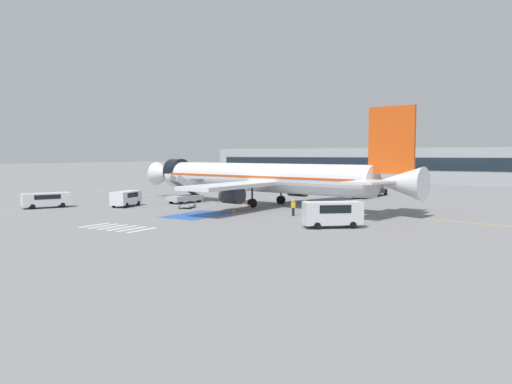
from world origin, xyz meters
TOP-DOWN VIEW (x-y plane):
  - ground_plane at (0.00, 0.00)m, footprint 600.00×600.00m
  - apron_leadline_yellow at (-0.80, 0.84)m, footprint 76.36×13.10m
  - apron_stand_patch_blue at (-0.80, -11.94)m, footprint 5.03×8.01m
  - apron_walkway_bar_0 at (-4.40, -23.29)m, footprint 0.44×3.60m
  - apron_walkway_bar_1 at (-3.20, -23.29)m, footprint 0.44×3.60m
  - apron_walkway_bar_2 at (-2.00, -23.29)m, footprint 0.44×3.60m
  - apron_walkway_bar_3 at (-0.80, -23.29)m, footprint 0.44×3.60m
  - apron_walkway_bar_4 at (0.40, -23.29)m, footprint 0.44×3.60m
  - apron_walkway_bar_5 at (1.60, -23.29)m, footprint 0.44×3.60m
  - airliner at (-0.13, 0.73)m, footprint 43.10×31.29m
  - boarding_stairs_forward at (-10.59, -1.97)m, footprint 2.97×5.48m
  - fuel_tanker at (7.95, 20.67)m, footprint 3.22×10.38m
  - service_van_0 at (-21.51, -15.76)m, footprint 4.25×5.89m
  - service_van_1 at (-14.13, -9.54)m, footprint 3.03×4.96m
  - service_van_2 at (15.48, -13.40)m, footprint 5.26×4.74m
  - baggage_cart at (-6.34, -6.96)m, footprint 2.31×2.96m
  - ground_crew_0 at (8.48, -4.20)m, footprint 0.49×0.42m
  - ground_crew_1 at (8.54, -7.37)m, footprint 0.43×0.48m
  - traffic_cone_0 at (1.51, -8.40)m, footprint 0.47×0.47m
  - traffic_cone_1 at (0.44, -3.29)m, footprint 0.55×0.55m
  - terminal_building at (7.65, 65.93)m, footprint 110.86×12.10m

SIDE VIEW (x-z plane):
  - ground_plane at x=0.00m, z-range 0.00..0.00m
  - apron_leadline_yellow at x=-0.80m, z-range 0.00..0.01m
  - apron_stand_patch_blue at x=-0.80m, z-range 0.00..0.01m
  - apron_walkway_bar_0 at x=-4.40m, z-range 0.00..0.01m
  - apron_walkway_bar_1 at x=-3.20m, z-range 0.00..0.01m
  - apron_walkway_bar_2 at x=-2.00m, z-range 0.00..0.01m
  - apron_walkway_bar_3 at x=-0.80m, z-range 0.00..0.01m
  - apron_walkway_bar_4 at x=0.40m, z-range 0.00..0.01m
  - apron_walkway_bar_5 at x=1.60m, z-range 0.00..0.01m
  - baggage_cart at x=-6.34m, z-range -0.18..0.69m
  - traffic_cone_0 at x=1.51m, z-range 0.00..0.53m
  - traffic_cone_1 at x=0.44m, z-range 0.00..0.61m
  - ground_crew_0 at x=8.48m, z-range 0.11..1.71m
  - boarding_stairs_forward at x=-10.59m, z-range -1.01..2.99m
  - ground_crew_1 at x=8.54m, z-range 0.14..1.94m
  - service_van_0 at x=-21.51m, z-range 0.20..2.06m
  - service_van_1 at x=-14.13m, z-range 0.20..2.16m
  - service_van_2 at x=15.48m, z-range 0.22..2.58m
  - fuel_tanker at x=7.95m, z-range 0.03..3.72m
  - airliner at x=-0.13m, z-range -2.25..9.51m
  - terminal_building at x=7.65m, z-range 0.00..8.17m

